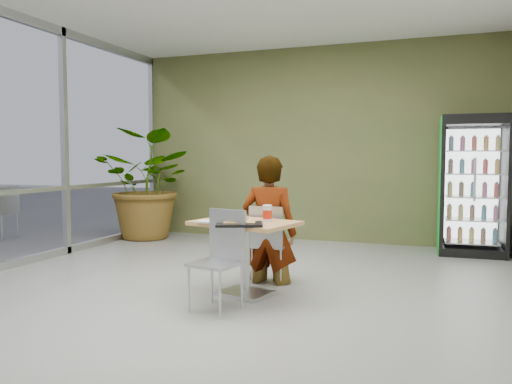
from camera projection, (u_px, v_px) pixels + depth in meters
ground at (227, 293)px, 5.09m from camera, size 7.00×7.00×0.00m
room_envelope at (226, 136)px, 4.97m from camera, size 6.00×7.00×3.20m
dining_table at (245, 242)px, 4.98m from camera, size 1.12×0.91×0.75m
chair_far at (268, 238)px, 5.48m from camera, size 0.39×0.39×0.86m
chair_near at (222, 251)px, 4.56m from camera, size 0.47×0.48×0.91m
seated_woman at (269, 233)px, 5.51m from camera, size 0.64×0.42×1.71m
pizza_plate at (238, 219)px, 4.99m from camera, size 0.31×0.25×0.03m
soda_cup at (267, 214)px, 4.92m from camera, size 0.09×0.09×0.16m
napkin_stack at (206, 221)px, 4.87m from camera, size 0.15×0.15×0.02m
cafeteria_tray at (239, 224)px, 4.65m from camera, size 0.51×0.44×0.02m
beverage_fridge at (472, 185)px, 7.07m from camera, size 0.92×0.72×1.97m
potted_plant at (150, 184)px, 8.48m from camera, size 1.67×1.44×1.85m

